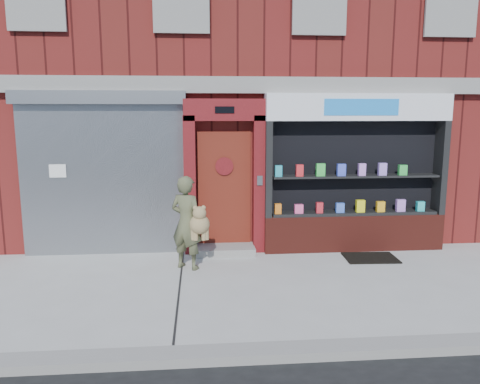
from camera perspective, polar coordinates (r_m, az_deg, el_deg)
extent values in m
plane|color=#9E9E99|center=(7.45, 4.85, -11.26)|extent=(80.00, 80.00, 0.00)
cube|color=gray|center=(5.51, 8.86, -18.62)|extent=(60.00, 0.30, 0.12)
cube|color=maroon|center=(12.97, 0.45, 15.67)|extent=(12.00, 8.00, 8.00)
cube|color=gray|center=(8.86, 2.99, 12.88)|extent=(12.00, 0.16, 0.30)
cube|color=gray|center=(9.05, -16.29, 1.33)|extent=(3.00, 0.10, 2.80)
cube|color=slate|center=(8.91, -16.84, 10.99)|extent=(3.10, 0.30, 0.24)
cube|color=white|center=(9.16, -21.35, 2.41)|extent=(0.30, 0.01, 0.24)
cube|color=#550E12|center=(8.81, -6.11, 0.79)|extent=(0.22, 0.28, 2.60)
cube|color=#550E12|center=(8.88, 2.30, 0.91)|extent=(0.22, 0.28, 2.60)
cube|color=#550E12|center=(8.72, -1.94, 9.98)|extent=(1.50, 0.28, 0.40)
cube|color=black|center=(8.57, -1.89, 9.98)|extent=(0.35, 0.01, 0.12)
cube|color=#5F1C11|center=(8.95, -1.92, 0.33)|extent=(1.00, 0.06, 2.20)
cylinder|color=black|center=(8.85, -1.93, 3.16)|extent=(0.28, 0.02, 0.28)
cylinder|color=#550E12|center=(8.84, -1.92, 3.15)|extent=(0.34, 0.02, 0.34)
cube|color=gray|center=(8.94, -1.79, -7.09)|extent=(1.10, 0.55, 0.15)
cube|color=slate|center=(8.72, 2.43, 1.40)|extent=(0.10, 0.02, 0.18)
cube|color=maroon|center=(9.43, 13.57, -4.74)|extent=(3.50, 0.40, 0.70)
cube|color=black|center=(8.80, 3.40, 2.79)|extent=(0.12, 0.40, 1.80)
cube|color=black|center=(9.88, 23.22, 2.77)|extent=(0.12, 0.40, 1.80)
cube|color=black|center=(9.38, 13.52, 2.96)|extent=(3.30, 0.03, 1.80)
cube|color=black|center=(9.34, 13.67, -2.48)|extent=(3.20, 0.36, 0.06)
cube|color=black|center=(9.22, 13.85, 1.90)|extent=(3.20, 0.36, 0.04)
cube|color=white|center=(9.14, 14.18, 10.00)|extent=(3.50, 0.40, 0.50)
cube|color=blue|center=(8.95, 14.61, 9.99)|extent=(1.40, 0.01, 0.30)
cube|color=orange|center=(8.88, 4.64, -2.04)|extent=(0.12, 0.09, 0.19)
cube|color=#F55192|center=(8.95, 7.17, -2.05)|extent=(0.16, 0.09, 0.17)
cube|color=red|center=(9.04, 9.65, -1.89)|extent=(0.12, 0.09, 0.20)
cube|color=#3F68D7|center=(9.15, 12.07, -1.89)|extent=(0.16, 0.09, 0.19)
cube|color=yellow|center=(9.27, 14.45, -1.67)|extent=(0.16, 0.09, 0.24)
cube|color=#FAAD1A|center=(9.41, 16.74, -1.71)|extent=(0.15, 0.09, 0.20)
cube|color=#B87CE0|center=(9.57, 18.97, -1.56)|extent=(0.17, 0.09, 0.23)
cube|color=#25B9BC|center=(9.74, 21.12, -1.63)|extent=(0.14, 0.09, 0.19)
cube|color=teal|center=(8.76, 4.71, 2.57)|extent=(0.13, 0.09, 0.21)
cube|color=red|center=(8.83, 7.27, 2.63)|extent=(0.13, 0.09, 0.22)
cube|color=green|center=(8.92, 9.78, 2.69)|extent=(0.16, 0.09, 0.24)
cube|color=#4256E0|center=(9.04, 12.24, 2.66)|extent=(0.16, 0.09, 0.23)
cube|color=#CB83ED|center=(9.16, 14.63, 2.67)|extent=(0.13, 0.09, 0.23)
cube|color=#A780E7|center=(9.30, 16.96, 2.68)|extent=(0.15, 0.09, 0.24)
cube|color=green|center=(9.46, 19.20, 2.55)|extent=(0.15, 0.09, 0.19)
imported|color=#515437|center=(8.02, -6.52, -3.72)|extent=(0.70, 0.63, 1.61)
sphere|color=olive|center=(7.86, -4.95, -3.93)|extent=(0.34, 0.34, 0.34)
sphere|color=olive|center=(7.76, -4.97, -2.58)|extent=(0.22, 0.22, 0.22)
sphere|color=olive|center=(7.75, -5.48, -1.94)|extent=(0.08, 0.08, 0.08)
sphere|color=olive|center=(7.75, -4.48, -1.93)|extent=(0.08, 0.08, 0.08)
cylinder|color=olive|center=(7.91, -5.75, -5.12)|extent=(0.08, 0.08, 0.20)
cylinder|color=olive|center=(7.91, -4.12, -5.10)|extent=(0.08, 0.08, 0.20)
cylinder|color=olive|center=(7.88, -5.42, -5.16)|extent=(0.08, 0.08, 0.20)
cylinder|color=olive|center=(7.88, -4.44, -5.15)|extent=(0.08, 0.08, 0.20)
cube|color=black|center=(9.02, 15.62, -7.73)|extent=(0.97, 0.70, 0.02)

